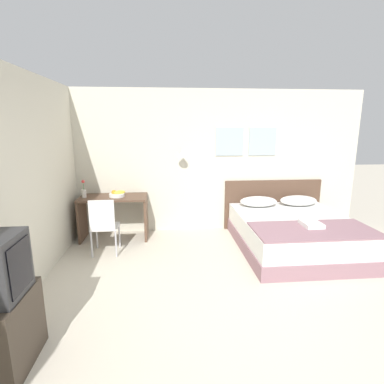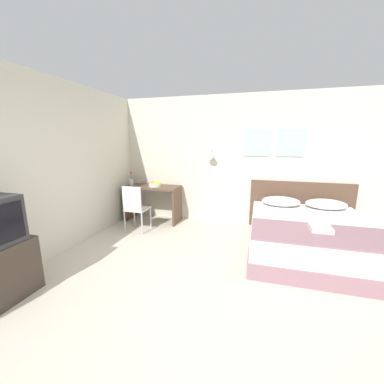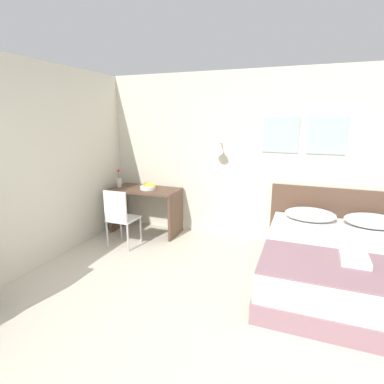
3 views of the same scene
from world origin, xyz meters
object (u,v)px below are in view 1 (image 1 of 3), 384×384
object	(u,v)px
tv_stand	(1,332)
desk	(114,209)
bed	(295,234)
throw_blanket	(314,230)
headboard	(272,204)
pillow_left	(258,201)
flower_vase	(84,192)
pillow_right	(298,201)
desk_chair	(104,223)
fruit_bowl	(117,194)
folded_towel_near_foot	(311,224)

from	to	relation	value
tv_stand	desk	bearing A→B (deg)	81.08
bed	throw_blanket	world-z (taller)	throw_blanket
headboard	throw_blanket	xyz separation A→B (m)	(0.00, -1.68, 0.07)
pillow_left	flower_vase	bearing A→B (deg)	-178.90
pillow_left	flower_vase	size ratio (longest dim) A/B	2.20
bed	pillow_right	distance (m)	0.93
headboard	desk_chair	xyz separation A→B (m)	(-3.06, -1.04, 0.05)
desk	fruit_bowl	distance (m)	0.29
folded_towel_near_foot	tv_stand	distance (m)	3.91
folded_towel_near_foot	desk_chair	distance (m)	3.13
pillow_left	desk_chair	distance (m)	2.78
folded_towel_near_foot	fruit_bowl	world-z (taller)	fruit_bowl
flower_vase	tv_stand	distance (m)	2.93
headboard	desk_chair	bearing A→B (deg)	-161.25
fruit_bowl	tv_stand	world-z (taller)	fruit_bowl
headboard	throw_blanket	world-z (taller)	headboard
fruit_bowl	tv_stand	distance (m)	3.00
folded_towel_near_foot	desk	world-z (taller)	desk
pillow_right	flower_vase	bearing A→B (deg)	-179.12
fruit_bowl	desk	bearing A→B (deg)	164.76
bed	tv_stand	xyz separation A→B (m)	(-3.48, -2.17, 0.06)
folded_towel_near_foot	flower_vase	distance (m)	3.73
pillow_left	desk	world-z (taller)	desk
bed	headboard	bearing A→B (deg)	90.00
pillow_right	headboard	bearing A→B (deg)	141.65
pillow_left	pillow_right	world-z (taller)	same
bed	folded_towel_near_foot	size ratio (longest dim) A/B	6.21
pillow_right	fruit_bowl	size ratio (longest dim) A/B	2.38
folded_towel_near_foot	fruit_bowl	distance (m)	3.21
throw_blanket	tv_stand	xyz separation A→B (m)	(-3.48, -1.56, -0.22)
throw_blanket	desk	xyz separation A→B (m)	(-3.02, 1.37, -0.01)
throw_blanket	tv_stand	distance (m)	3.82
desk	bed	bearing A→B (deg)	-14.15
throw_blanket	desk	distance (m)	3.32
desk	desk_chair	xyz separation A→B (m)	(-0.04, -0.72, -0.01)
tv_stand	desk_chair	bearing A→B (deg)	79.27
pillow_right	fruit_bowl	bearing A→B (deg)	-179.46
desk_chair	tv_stand	bearing A→B (deg)	-100.73
headboard	flower_vase	xyz separation A→B (m)	(-3.50, -0.36, 0.40)
bed	pillow_right	world-z (taller)	pillow_right
folded_towel_near_foot	tv_stand	size ratio (longest dim) A/B	0.52
throw_blanket	folded_towel_near_foot	xyz separation A→B (m)	(0.03, 0.15, 0.04)
desk	folded_towel_near_foot	bearing A→B (deg)	-21.87
flower_vase	desk	bearing A→B (deg)	5.76
headboard	flower_vase	world-z (taller)	flower_vase
pillow_left	flower_vase	world-z (taller)	flower_vase
headboard	pillow_right	world-z (taller)	headboard
folded_towel_near_foot	tv_stand	world-z (taller)	tv_stand
tv_stand	bed	bearing A→B (deg)	31.92
headboard	folded_towel_near_foot	size ratio (longest dim) A/B	5.66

